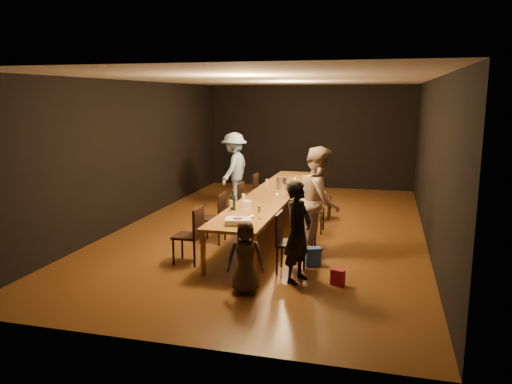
% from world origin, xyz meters
% --- Properties ---
extents(ground, '(10.00, 10.00, 0.00)m').
position_xyz_m(ground, '(0.00, 0.00, 0.00)').
color(ground, '#432110').
rests_on(ground, ground).
extents(room_shell, '(6.04, 10.04, 3.02)m').
position_xyz_m(room_shell, '(0.00, 0.00, 2.08)').
color(room_shell, black).
rests_on(room_shell, ground).
extents(table, '(0.90, 6.00, 0.75)m').
position_xyz_m(table, '(0.00, 0.00, 0.70)').
color(table, brown).
rests_on(table, ground).
extents(chair_right_0, '(0.42, 0.42, 0.93)m').
position_xyz_m(chair_right_0, '(0.85, -2.40, 0.47)').
color(chair_right_0, black).
rests_on(chair_right_0, ground).
extents(chair_right_1, '(0.42, 0.42, 0.93)m').
position_xyz_m(chair_right_1, '(0.85, -1.20, 0.47)').
color(chair_right_1, black).
rests_on(chair_right_1, ground).
extents(chair_right_2, '(0.42, 0.42, 0.93)m').
position_xyz_m(chair_right_2, '(0.85, 0.00, 0.47)').
color(chair_right_2, black).
rests_on(chair_right_2, ground).
extents(chair_right_3, '(0.42, 0.42, 0.93)m').
position_xyz_m(chair_right_3, '(0.85, 1.20, 0.47)').
color(chair_right_3, black).
rests_on(chair_right_3, ground).
extents(chair_left_0, '(0.42, 0.42, 0.93)m').
position_xyz_m(chair_left_0, '(-0.85, -2.40, 0.47)').
color(chair_left_0, black).
rests_on(chair_left_0, ground).
extents(chair_left_1, '(0.42, 0.42, 0.93)m').
position_xyz_m(chair_left_1, '(-0.85, -1.20, 0.47)').
color(chair_left_1, black).
rests_on(chair_left_1, ground).
extents(chair_left_2, '(0.42, 0.42, 0.93)m').
position_xyz_m(chair_left_2, '(-0.85, 0.00, 0.47)').
color(chair_left_2, black).
rests_on(chair_left_2, ground).
extents(chair_left_3, '(0.42, 0.42, 0.93)m').
position_xyz_m(chair_left_3, '(-0.85, 1.20, 0.47)').
color(chair_left_3, black).
rests_on(chair_left_3, ground).
extents(woman_birthday, '(0.51, 0.63, 1.49)m').
position_xyz_m(woman_birthday, '(1.01, -2.75, 0.75)').
color(woman_birthday, black).
rests_on(woman_birthday, ground).
extents(woman_tan, '(0.72, 0.92, 1.86)m').
position_xyz_m(woman_tan, '(1.15, -1.43, 0.93)').
color(woman_tan, '#C3A992').
rests_on(woman_tan, ground).
extents(man_blue, '(0.78, 1.22, 1.79)m').
position_xyz_m(man_blue, '(-1.47, 2.16, 0.90)').
color(man_blue, '#99BFEC').
rests_on(man_blue, ground).
extents(child, '(0.57, 0.45, 1.02)m').
position_xyz_m(child, '(0.40, -3.38, 0.51)').
color(child, '#3A2D21').
rests_on(child, ground).
extents(gift_bag_red, '(0.21, 0.15, 0.23)m').
position_xyz_m(gift_bag_red, '(1.61, -2.77, 0.11)').
color(gift_bag_red, '#BB1C40').
rests_on(gift_bag_red, ground).
extents(gift_bag_blue, '(0.28, 0.24, 0.30)m').
position_xyz_m(gift_bag_blue, '(1.14, -2.04, 0.15)').
color(gift_bag_blue, '#2A4EB7').
rests_on(gift_bag_blue, ground).
extents(birthday_cake, '(0.45, 0.39, 0.09)m').
position_xyz_m(birthday_cake, '(0.05, -2.55, 0.79)').
color(birthday_cake, white).
rests_on(birthday_cake, table).
extents(plate_stack, '(0.20, 0.20, 0.10)m').
position_xyz_m(plate_stack, '(-0.16, -1.32, 0.80)').
color(plate_stack, white).
rests_on(plate_stack, table).
extents(champagne_bottle, '(0.10, 0.10, 0.38)m').
position_xyz_m(champagne_bottle, '(-0.31, -1.65, 0.94)').
color(champagne_bottle, black).
rests_on(champagne_bottle, table).
extents(ice_bucket, '(0.22, 0.22, 0.23)m').
position_xyz_m(ice_bucket, '(0.07, 0.62, 0.87)').
color(ice_bucket, silver).
rests_on(ice_bucket, table).
extents(wineglass_0, '(0.06, 0.06, 0.21)m').
position_xyz_m(wineglass_0, '(-0.29, -1.83, 0.85)').
color(wineglass_0, beige).
rests_on(wineglass_0, table).
extents(wineglass_1, '(0.06, 0.06, 0.21)m').
position_xyz_m(wineglass_1, '(0.27, -2.13, 0.85)').
color(wineglass_1, beige).
rests_on(wineglass_1, table).
extents(wineglass_2, '(0.06, 0.06, 0.21)m').
position_xyz_m(wineglass_2, '(-0.25, -1.22, 0.85)').
color(wineglass_2, silver).
rests_on(wineglass_2, table).
extents(wineglass_3, '(0.06, 0.06, 0.21)m').
position_xyz_m(wineglass_3, '(0.28, -0.16, 0.85)').
color(wineglass_3, beige).
rests_on(wineglass_3, table).
extents(wineglass_4, '(0.06, 0.06, 0.21)m').
position_xyz_m(wineglass_4, '(-0.21, 0.44, 0.85)').
color(wineglass_4, silver).
rests_on(wineglass_4, table).
extents(wineglass_5, '(0.06, 0.06, 0.21)m').
position_xyz_m(wineglass_5, '(0.17, 0.67, 0.85)').
color(wineglass_5, silver).
rests_on(wineglass_5, table).
extents(tealight_near, '(0.05, 0.05, 0.03)m').
position_xyz_m(tealight_near, '(0.15, -2.11, 0.77)').
color(tealight_near, '#B2B7B2').
rests_on(tealight_near, table).
extents(tealight_mid, '(0.05, 0.05, 0.03)m').
position_xyz_m(tealight_mid, '(0.15, -0.21, 0.77)').
color(tealight_mid, '#B2B7B2').
rests_on(tealight_mid, table).
extents(tealight_far, '(0.05, 0.05, 0.03)m').
position_xyz_m(tealight_far, '(0.15, 1.72, 0.77)').
color(tealight_far, '#B2B7B2').
rests_on(tealight_far, table).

